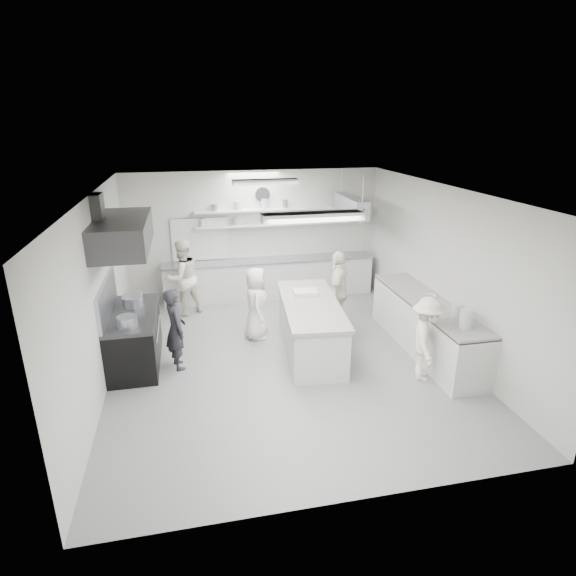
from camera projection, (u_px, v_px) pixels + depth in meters
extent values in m
cube|color=gray|center=(284.00, 359.00, 8.57)|extent=(6.00, 7.00, 0.02)
cube|color=white|center=(284.00, 191.00, 7.55)|extent=(6.00, 7.00, 0.02)
cube|color=beige|center=(255.00, 234.00, 11.28)|extent=(6.00, 0.04, 3.00)
cube|color=beige|center=(353.00, 387.00, 4.84)|extent=(6.00, 0.04, 3.00)
cube|color=beige|center=(99.00, 293.00, 7.47)|extent=(0.04, 7.00, 3.00)
cube|color=beige|center=(444.00, 269.00, 8.65)|extent=(0.04, 7.00, 3.00)
cube|color=black|center=(135.00, 339.00, 8.27)|extent=(0.80, 1.80, 0.90)
cube|color=#38383A|center=(122.00, 233.00, 7.63)|extent=(0.85, 2.00, 0.50)
cube|color=silver|center=(270.00, 278.00, 11.42)|extent=(5.00, 0.60, 0.92)
cube|color=silver|center=(284.00, 224.00, 11.22)|extent=(4.20, 0.26, 0.04)
cube|color=silver|center=(284.00, 209.00, 11.10)|extent=(4.20, 0.26, 0.04)
cube|color=black|center=(200.00, 239.00, 11.03)|extent=(1.30, 0.04, 1.00)
cylinder|color=white|center=(262.00, 194.00, 10.97)|extent=(0.32, 0.05, 0.32)
cube|color=silver|center=(426.00, 326.00, 8.75)|extent=(0.74, 3.30, 0.94)
cube|color=#A4A8B3|center=(351.00, 206.00, 10.40)|extent=(0.30, 1.60, 0.40)
cube|color=silver|center=(313.00, 217.00, 5.92)|extent=(1.30, 0.25, 0.10)
cube|color=silver|center=(265.00, 182.00, 9.23)|extent=(1.30, 0.25, 0.10)
cube|color=silver|center=(311.00, 328.00, 8.71)|extent=(1.16, 2.55, 0.91)
cylinder|color=#A4A8B3|center=(133.00, 303.00, 8.35)|extent=(0.35, 0.35, 0.23)
imported|color=#28272D|center=(176.00, 329.00, 8.03)|extent=(0.47, 0.60, 1.44)
imported|color=white|center=(183.00, 278.00, 10.26)|extent=(1.03, 0.96, 1.69)
imported|color=white|center=(256.00, 303.00, 9.16)|extent=(0.53, 0.75, 1.44)
imported|color=white|center=(338.00, 291.00, 9.48)|extent=(0.84, 1.05, 1.67)
imported|color=white|center=(426.00, 339.00, 7.68)|extent=(0.85, 1.06, 1.43)
imported|color=#A4A8B3|center=(310.00, 295.00, 8.95)|extent=(0.27, 0.27, 0.06)
imported|color=silver|center=(319.00, 295.00, 8.96)|extent=(0.21, 0.21, 0.06)
imported|color=silver|center=(429.00, 297.00, 8.79)|extent=(0.29, 0.29, 0.07)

